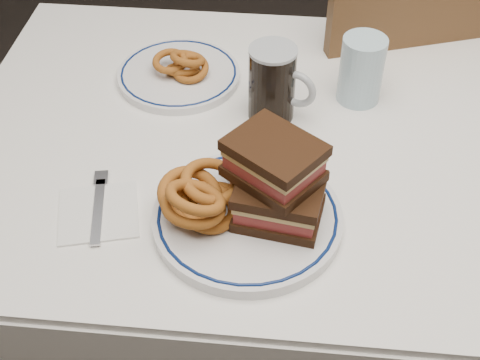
# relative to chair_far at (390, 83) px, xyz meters

# --- Properties ---
(floor) EXTENTS (6.00, 7.00, 0.00)m
(floor) POSITION_rel_chair_far_xyz_m (-0.22, -0.48, -0.55)
(floor) COLOR black
(floor) RESTS_ON ground
(dining_table) EXTENTS (1.27, 0.87, 0.75)m
(dining_table) POSITION_rel_chair_far_xyz_m (-0.22, -0.48, 0.10)
(dining_table) COLOR silver
(dining_table) RESTS_ON floor
(chair_far) EXTENTS (0.59, 0.59, 1.01)m
(chair_far) POSITION_rel_chair_far_xyz_m (0.00, 0.00, 0.00)
(chair_far) COLOR #442C16
(chair_far) RESTS_ON floor
(main_plate) EXTENTS (0.30, 0.30, 0.02)m
(main_plate) POSITION_rel_chair_far_xyz_m (-0.30, -0.70, 0.21)
(main_plate) COLOR silver
(main_plate) RESTS_ON dining_table
(reuben_sandwich) EXTENTS (0.17, 0.16, 0.14)m
(reuben_sandwich) POSITION_rel_chair_far_xyz_m (-0.26, -0.69, 0.29)
(reuben_sandwich) COLOR black
(reuben_sandwich) RESTS_ON main_plate
(onion_rings_main) EXTENTS (0.14, 0.15, 0.10)m
(onion_rings_main) POSITION_rel_chair_far_xyz_m (-0.37, -0.70, 0.26)
(onion_rings_main) COLOR #6B360E
(onion_rings_main) RESTS_ON main_plate
(ketchup_ramekin) EXTENTS (0.06, 0.06, 0.04)m
(ketchup_ramekin) POSITION_rel_chair_far_xyz_m (-0.31, -0.61, 0.24)
(ketchup_ramekin) COLOR white
(ketchup_ramekin) RESTS_ON main_plate
(beer_mug) EXTENTS (0.13, 0.09, 0.15)m
(beer_mug) POSITION_rel_chair_far_xyz_m (-0.28, -0.42, 0.27)
(beer_mug) COLOR black
(beer_mug) RESTS_ON dining_table
(water_glass) EXTENTS (0.08, 0.08, 0.13)m
(water_glass) POSITION_rel_chair_far_xyz_m (-0.12, -0.34, 0.27)
(water_glass) COLOR #A1C0D0
(water_glass) RESTS_ON dining_table
(far_plate) EXTENTS (0.25, 0.25, 0.02)m
(far_plate) POSITION_rel_chair_far_xyz_m (-0.47, -0.32, 0.21)
(far_plate) COLOR silver
(far_plate) RESTS_ON dining_table
(onion_rings_far) EXTENTS (0.11, 0.08, 0.07)m
(onion_rings_far) POSITION_rel_chair_far_xyz_m (-0.46, -0.32, 0.24)
(onion_rings_far) COLOR #6B360E
(onion_rings_far) RESTS_ON far_plate
(napkin_fork) EXTENTS (0.15, 0.17, 0.01)m
(napkin_fork) POSITION_rel_chair_far_xyz_m (-0.54, -0.70, 0.20)
(napkin_fork) COLOR silver
(napkin_fork) RESTS_ON dining_table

